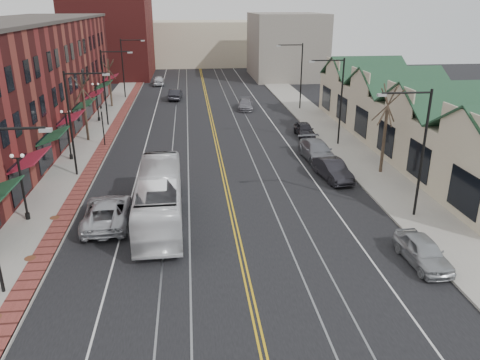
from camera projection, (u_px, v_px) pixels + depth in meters
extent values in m
plane|color=black|center=(247.00, 279.00, 23.15)|extent=(160.00, 160.00, 0.00)
cube|color=gray|center=(81.00, 159.00, 40.47)|extent=(4.00, 120.00, 0.15)
cube|color=gray|center=(350.00, 150.00, 42.92)|extent=(4.00, 120.00, 0.15)
cube|color=maroon|center=(14.00, 85.00, 44.32)|extent=(10.00, 50.00, 11.00)
cube|color=beige|center=(415.00, 125.00, 42.73)|extent=(8.00, 36.00, 4.60)
cube|color=maroon|center=(111.00, 36.00, 84.02)|extent=(14.00, 18.00, 14.00)
cube|color=beige|center=(199.00, 43.00, 100.47)|extent=(22.00, 14.00, 9.00)
cube|color=slate|center=(286.00, 46.00, 83.07)|extent=(12.00, 16.00, 11.00)
cylinder|color=black|center=(8.00, 129.00, 19.30)|extent=(3.00, 0.12, 0.12)
cube|color=#999999|center=(46.00, 130.00, 19.48)|extent=(0.50, 0.25, 0.15)
cylinder|color=black|center=(71.00, 125.00, 35.36)|extent=(0.16, 0.16, 8.00)
cylinder|color=black|center=(85.00, 73.00, 34.15)|extent=(3.00, 0.12, 0.12)
cube|color=#999999|center=(106.00, 75.00, 34.34)|extent=(0.50, 0.25, 0.15)
cylinder|color=black|center=(104.00, 88.00, 50.21)|extent=(0.16, 0.16, 8.00)
cylinder|color=black|center=(115.00, 52.00, 49.01)|extent=(3.00, 0.12, 0.12)
cube|color=#999999|center=(130.00, 53.00, 49.20)|extent=(0.50, 0.25, 0.15)
cylinder|color=black|center=(123.00, 69.00, 65.07)|extent=(0.16, 0.16, 8.00)
cylinder|color=black|center=(132.00, 40.00, 63.87)|extent=(3.00, 0.12, 0.12)
cube|color=#999999|center=(143.00, 41.00, 64.05)|extent=(0.50, 0.25, 0.15)
cylinder|color=black|center=(423.00, 155.00, 28.41)|extent=(0.16, 0.16, 8.00)
cylinder|color=black|center=(407.00, 93.00, 26.90)|extent=(3.00, 0.12, 0.12)
cube|color=#999999|center=(382.00, 95.00, 26.78)|extent=(0.50, 0.25, 0.15)
cylinder|color=black|center=(341.00, 102.00, 43.27)|extent=(0.16, 0.16, 8.00)
cylinder|color=black|center=(328.00, 60.00, 41.76)|extent=(3.00, 0.12, 0.12)
cube|color=#999999|center=(312.00, 62.00, 41.64)|extent=(0.50, 0.25, 0.15)
cylinder|color=black|center=(301.00, 76.00, 58.12)|extent=(0.16, 0.16, 8.00)
cylinder|color=black|center=(291.00, 45.00, 56.62)|extent=(3.00, 0.12, 0.12)
cube|color=#999999|center=(278.00, 46.00, 56.50)|extent=(0.50, 0.25, 0.15)
cylinder|color=black|center=(28.00, 216.00, 29.15)|extent=(0.28, 0.28, 0.40)
cylinder|color=black|center=(23.00, 189.00, 28.51)|extent=(0.14, 0.14, 4.00)
cube|color=black|center=(17.00, 158.00, 27.80)|extent=(0.60, 0.06, 0.06)
sphere|color=white|center=(12.00, 156.00, 27.71)|extent=(0.24, 0.24, 0.24)
sphere|color=white|center=(22.00, 156.00, 27.77)|extent=(0.24, 0.24, 0.24)
cylinder|color=black|center=(71.00, 157.00, 40.29)|extent=(0.28, 0.28, 0.40)
cylinder|color=black|center=(69.00, 137.00, 39.65)|extent=(0.14, 0.14, 4.00)
cube|color=black|center=(65.00, 113.00, 38.94)|extent=(0.60, 0.06, 0.06)
sphere|color=white|center=(61.00, 112.00, 38.85)|extent=(0.24, 0.24, 0.24)
sphere|color=white|center=(69.00, 112.00, 38.92)|extent=(0.24, 0.24, 0.24)
cylinder|color=black|center=(99.00, 119.00, 53.29)|extent=(0.28, 0.28, 0.40)
cylinder|color=black|center=(97.00, 103.00, 52.65)|extent=(0.14, 0.14, 4.00)
cube|color=black|center=(95.00, 85.00, 51.94)|extent=(0.60, 0.06, 0.06)
sphere|color=white|center=(92.00, 84.00, 51.85)|extent=(0.24, 0.24, 0.24)
sphere|color=white|center=(98.00, 84.00, 51.91)|extent=(0.24, 0.24, 0.24)
cylinder|color=#382B21|center=(86.00, 115.00, 45.09)|extent=(0.24, 0.24, 4.90)
cylinder|color=#382B21|center=(82.00, 89.00, 44.18)|extent=(0.58, 1.37, 2.90)
cylinder|color=#382B21|center=(82.00, 89.00, 44.18)|extent=(1.60, 0.66, 2.78)
cylinder|color=#382B21|center=(82.00, 89.00, 44.18)|extent=(0.53, 1.23, 2.96)
cylinder|color=#382B21|center=(82.00, 89.00, 44.18)|extent=(1.69, 1.03, 2.64)
cylinder|color=#382B21|center=(82.00, 89.00, 44.18)|extent=(1.78, 1.29, 2.48)
cylinder|color=#382B21|center=(110.00, 89.00, 60.01)|extent=(0.24, 0.24, 4.55)
cylinder|color=#382B21|center=(109.00, 70.00, 59.16)|extent=(0.55, 1.28, 2.69)
cylinder|color=#382B21|center=(109.00, 70.00, 59.16)|extent=(1.49, 0.62, 2.58)
cylinder|color=#382B21|center=(109.00, 70.00, 59.16)|extent=(0.50, 1.15, 2.75)
cylinder|color=#382B21|center=(109.00, 70.00, 59.16)|extent=(1.57, 0.97, 2.45)
cylinder|color=#382B21|center=(109.00, 70.00, 59.16)|extent=(1.66, 1.20, 2.30)
cylinder|color=#382B21|center=(384.00, 140.00, 36.43)|extent=(0.24, 0.24, 5.25)
cylinder|color=#382B21|center=(388.00, 105.00, 35.46)|extent=(0.61, 1.46, 3.10)
cylinder|color=#382B21|center=(388.00, 105.00, 35.46)|extent=(1.70, 0.70, 2.97)
cylinder|color=#382B21|center=(388.00, 105.00, 35.46)|extent=(0.56, 1.31, 3.17)
cylinder|color=#382B21|center=(388.00, 105.00, 35.46)|extent=(1.80, 1.10, 2.82)
cylinder|color=#382B21|center=(388.00, 105.00, 35.46)|extent=(1.90, 1.37, 2.65)
cylinder|color=#592D19|center=(30.00, 258.00, 24.74)|extent=(0.60, 0.60, 0.02)
cylinder|color=#592D19|center=(55.00, 218.00, 29.38)|extent=(0.60, 0.60, 0.02)
cylinder|color=black|center=(103.00, 129.00, 43.73)|extent=(0.12, 0.12, 3.20)
imported|color=black|center=(101.00, 110.00, 43.11)|extent=(0.18, 0.15, 0.90)
imported|color=white|center=(159.00, 197.00, 28.89)|extent=(2.86, 11.25, 3.12)
imported|color=silver|center=(107.00, 212.00, 28.62)|extent=(2.98, 5.97, 1.62)
imported|color=#9EA1A5|center=(423.00, 251.00, 24.30)|extent=(1.82, 4.27, 1.44)
imported|color=black|center=(333.00, 170.00, 35.92)|extent=(2.20, 4.80, 1.53)
imported|color=slate|center=(317.00, 151.00, 40.32)|extent=(2.59, 5.70, 1.62)
imported|color=black|center=(304.00, 130.00, 47.48)|extent=(1.72, 4.13, 1.40)
imported|color=black|center=(175.00, 94.00, 65.33)|extent=(1.98, 4.66, 1.50)
imported|color=slate|center=(245.00, 104.00, 59.38)|extent=(2.36, 4.65, 1.29)
imported|color=silver|center=(159.00, 80.00, 76.71)|extent=(1.92, 4.54, 1.53)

